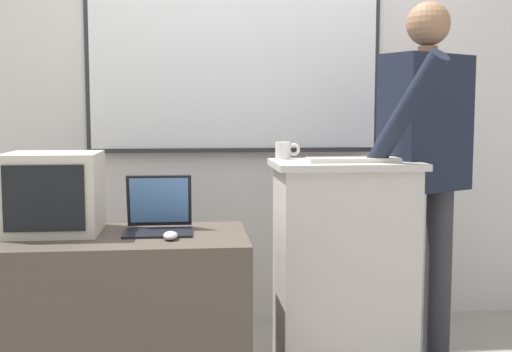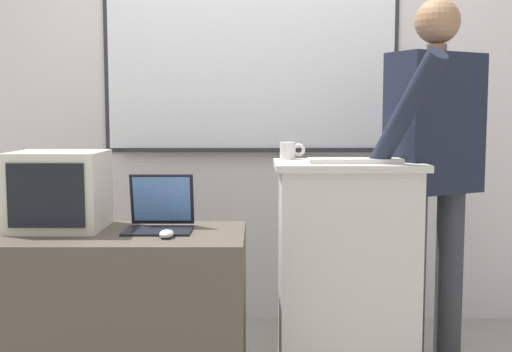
{
  "view_description": "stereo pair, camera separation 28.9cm",
  "coord_description": "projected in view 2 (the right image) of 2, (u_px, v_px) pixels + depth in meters",
  "views": [
    {
      "loc": [
        -0.39,
        -2.5,
        1.22
      ],
      "look_at": [
        -0.1,
        0.36,
        0.94
      ],
      "focal_mm": 45.0,
      "sensor_mm": 36.0,
      "label": 1
    },
    {
      "loc": [
        -0.11,
        -2.52,
        1.22
      ],
      "look_at": [
        -0.1,
        0.36,
        0.94
      ],
      "focal_mm": 45.0,
      "sensor_mm": 36.0,
      "label": 2
    }
  ],
  "objects": [
    {
      "name": "side_desk",
      "position": [
        123.0,
        312.0,
        2.81
      ],
      "size": [
        1.06,
        0.6,
        0.7
      ],
      "color": "#4C4238",
      "rests_on": "ground_plane"
    },
    {
      "name": "person_presenter",
      "position": [
        433.0,
        158.0,
        2.96
      ],
      "size": [
        0.61,
        0.72,
        1.74
      ],
      "rotation": [
        0.0,
        0.0,
        0.5
      ],
      "color": "#333338",
      "rests_on": "ground_plane"
    },
    {
      "name": "laptop",
      "position": [
        159.0,
        211.0,
        2.87
      ],
      "size": [
        0.29,
        0.28,
        0.24
      ],
      "color": "black",
      "rests_on": "side_desk"
    },
    {
      "name": "lectern_podium",
      "position": [
        344.0,
        271.0,
        2.92
      ],
      "size": [
        0.65,
        0.45,
        1.0
      ],
      "color": "#BCB7AD",
      "rests_on": "ground_plane"
    },
    {
      "name": "coffee_mug",
      "position": [
        288.0,
        151.0,
        3.02
      ],
      "size": [
        0.12,
        0.07,
        0.08
      ],
      "color": "silver",
      "rests_on": "lectern_podium"
    },
    {
      "name": "crt_monitor",
      "position": [
        58.0,
        190.0,
        2.86
      ],
      "size": [
        0.4,
        0.37,
        0.35
      ],
      "color": "beige",
      "rests_on": "side_desk"
    },
    {
      "name": "computer_mouse_by_laptop",
      "position": [
        165.0,
        234.0,
        2.66
      ],
      "size": [
        0.06,
        0.1,
        0.03
      ],
      "color": "#BCBCC1",
      "rests_on": "side_desk"
    },
    {
      "name": "back_wall",
      "position": [
        272.0,
        79.0,
        3.73
      ],
      "size": [
        6.4,
        0.17,
        2.83
      ],
      "color": "silver",
      "rests_on": "ground_plane"
    },
    {
      "name": "wireless_keyboard",
      "position": [
        353.0,
        161.0,
        2.81
      ],
      "size": [
        0.41,
        0.13,
        0.02
      ],
      "color": "beige",
      "rests_on": "lectern_podium"
    }
  ]
}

